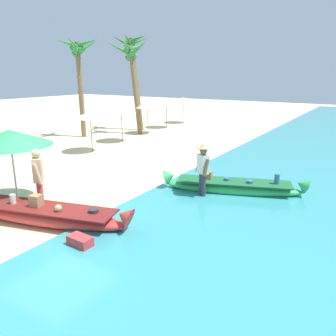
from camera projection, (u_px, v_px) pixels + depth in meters
name	position (u px, v px, depth m)	size (l,w,h in m)	color
ground_plane	(55.00, 211.00, 8.96)	(80.00, 80.00, 0.00)	beige
boat_red_foreground	(44.00, 214.00, 8.16)	(4.72, 1.97, 0.76)	red
boat_green_midground	(233.00, 187.00, 10.17)	(4.28, 2.15, 0.73)	#38B760
person_vendor_hatted	(203.00, 167.00, 9.65)	(0.56, 0.47, 1.67)	#333842
person_tourist_customer	(39.00, 178.00, 8.58)	(0.54, 0.53, 1.74)	#B2383D
patio_umbrella_large	(10.00, 138.00, 9.03)	(2.25, 2.25, 2.13)	#B7B7BC
parasol_row_0	(90.00, 115.00, 15.44)	(1.60, 1.60, 1.91)	#8E6B47
parasol_row_1	(121.00, 109.00, 17.85)	(1.60, 1.60, 1.91)	#8E6B47
parasol_row_2	(148.00, 105.00, 20.33)	(1.60, 1.60, 1.91)	#8E6B47
parasol_row_3	(167.00, 102.00, 22.59)	(1.60, 1.60, 1.91)	#8E6B47
parasol_row_4	(183.00, 100.00, 24.84)	(1.60, 1.60, 1.91)	#8E6B47
palm_tree_tall_inland	(79.00, 56.00, 18.52)	(2.73, 2.86, 5.60)	brown
palm_tree_leaning_seaward	(131.00, 60.00, 19.64)	(2.56, 2.50, 5.56)	brown
palm_tree_mid_cluster	(133.00, 54.00, 21.07)	(2.45, 2.67, 6.09)	brown
cooler_box	(80.00, 243.00, 6.98)	(0.54, 0.30, 0.30)	#C63838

